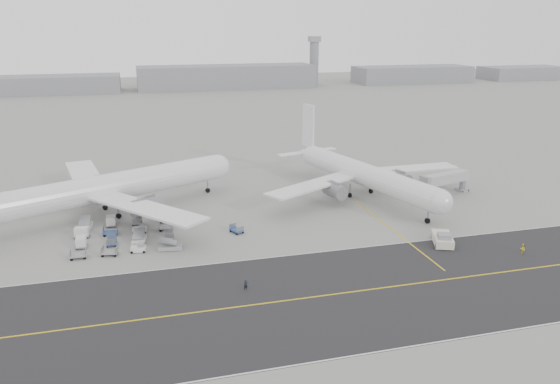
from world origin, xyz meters
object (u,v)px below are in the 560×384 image
object	(u,v)px
control_tower	(314,60)
jet_bridge	(445,179)
airliner_a	(111,187)
airliner_b	(362,174)
ground_crew_b	(522,249)
pushback_tug	(443,239)
ground_crew_a	(246,285)

from	to	relation	value
control_tower	jet_bridge	size ratio (longest dim) A/B	2.10
control_tower	airliner_a	size ratio (longest dim) A/B	0.55
airliner_a	airliner_b	xyz separation A→B (m)	(57.18, -1.95, -0.58)
ground_crew_b	pushback_tug	bearing A→B (deg)	-35.73
airliner_a	jet_bridge	xyz separation A→B (m)	(76.76, -6.48, -2.16)
airliner_a	pushback_tug	size ratio (longest dim) A/B	6.41
jet_bridge	ground_crew_b	bearing A→B (deg)	-114.32
airliner_b	jet_bridge	size ratio (longest dim) A/B	3.62
airliner_b	ground_crew_a	bearing A→B (deg)	-147.34
airliner_b	ground_crew_a	xyz separation A→B (m)	(-36.51, -40.31, -4.59)
control_tower	ground_crew_b	world-z (taller)	control_tower
airliner_b	ground_crew_a	distance (m)	54.58
jet_bridge	ground_crew_a	world-z (taller)	jet_bridge
pushback_tug	jet_bridge	world-z (taller)	jet_bridge
jet_bridge	ground_crew_b	distance (m)	35.40
airliner_a	ground_crew_b	world-z (taller)	airliner_a
airliner_b	jet_bridge	xyz separation A→B (m)	(19.58, -4.54, -1.58)
ground_crew_b	control_tower	bearing A→B (deg)	-103.04
pushback_tug	ground_crew_a	xyz separation A→B (m)	(-39.31, -8.51, -0.18)
jet_bridge	ground_crew_b	xyz separation A→B (m)	(-5.25, -34.88, -2.92)
airliner_a	ground_crew_b	distance (m)	82.77
pushback_tug	airliner_b	bearing A→B (deg)	117.05
airliner_a	jet_bridge	world-z (taller)	airliner_a
ground_crew_b	airliner_a	bearing A→B (deg)	-32.31
control_tower	airliner_b	bearing A→B (deg)	-105.76
control_tower	airliner_b	world-z (taller)	control_tower
airliner_a	jet_bridge	distance (m)	77.06
control_tower	airliner_b	size ratio (longest dim) A/B	0.58
airliner_b	ground_crew_b	bearing A→B (deg)	-85.19
airliner_b	jet_bridge	distance (m)	20.16
control_tower	airliner_a	world-z (taller)	control_tower
control_tower	airliner_b	xyz separation A→B (m)	(-67.10, -237.79, -10.79)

